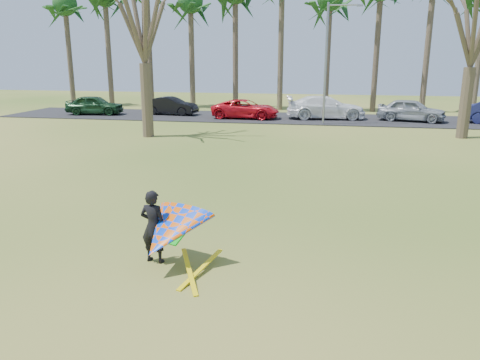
% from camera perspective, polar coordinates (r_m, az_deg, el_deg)
% --- Properties ---
extents(ground, '(100.00, 100.00, 0.00)m').
position_cam_1_polar(ground, '(11.93, -1.83, -7.53)').
color(ground, '#285913').
rests_on(ground, ground).
extents(parking_strip, '(46.00, 7.00, 0.06)m').
position_cam_1_polar(parking_strip, '(36.13, 6.98, 7.48)').
color(parking_strip, black).
rests_on(parking_strip, ground).
extents(palm_0, '(4.84, 4.84, 10.84)m').
position_cam_1_polar(palm_0, '(48.63, -20.56, 19.33)').
color(palm_0, '#49392C').
rests_on(palm_0, ground).
extents(palm_3, '(4.84, 4.84, 10.84)m').
position_cam_1_polar(palm_3, '(43.83, -6.06, 20.73)').
color(palm_3, '#4E3E2F').
rests_on(palm_3, ground).
extents(bare_tree_left, '(6.60, 6.60, 9.70)m').
position_cam_1_polar(bare_tree_left, '(27.91, -11.82, 19.36)').
color(bare_tree_left, brown).
rests_on(bare_tree_left, ground).
extents(bare_tree_right, '(6.27, 6.27, 9.21)m').
position_cam_1_polar(bare_tree_right, '(29.81, 26.81, 17.16)').
color(bare_tree_right, '#483B2B').
rests_on(bare_tree_right, ground).
extents(streetlight, '(2.28, 0.18, 8.00)m').
position_cam_1_polar(streetlight, '(32.77, 10.72, 14.38)').
color(streetlight, gray).
rests_on(streetlight, ground).
extents(car_0, '(4.67, 2.31, 1.53)m').
position_cam_1_polar(car_0, '(39.78, -17.30, 8.74)').
color(car_0, '#173A1E').
rests_on(car_0, parking_strip).
extents(car_1, '(4.38, 1.86, 1.41)m').
position_cam_1_polar(car_1, '(38.29, -8.41, 8.94)').
color(car_1, black).
rests_on(car_1, parking_strip).
extents(car_2, '(5.12, 2.50, 1.40)m').
position_cam_1_polar(car_2, '(35.61, 0.67, 8.66)').
color(car_2, red).
rests_on(car_2, parking_strip).
extents(car_3, '(6.06, 3.09, 1.69)m').
position_cam_1_polar(car_3, '(35.85, 10.42, 8.69)').
color(car_3, white).
rests_on(car_3, parking_strip).
extents(car_4, '(5.01, 3.04, 1.59)m').
position_cam_1_polar(car_4, '(36.11, 20.16, 8.01)').
color(car_4, '#91989E').
rests_on(car_4, parking_strip).
extents(kite_flyer, '(2.13, 2.39, 2.02)m').
position_cam_1_polar(kite_flyer, '(10.37, -8.87, -6.19)').
color(kite_flyer, black).
rests_on(kite_flyer, ground).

